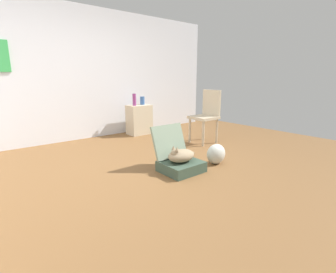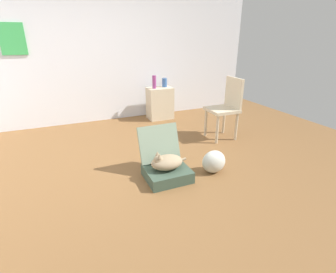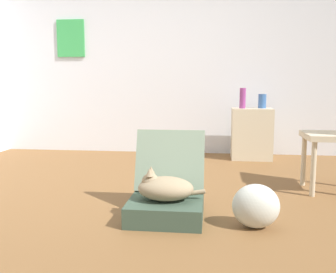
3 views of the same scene
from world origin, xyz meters
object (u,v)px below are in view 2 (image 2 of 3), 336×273
plastic_bag_white (214,162)px  vase_tall (154,82)px  suitcase_base (167,173)px  vase_short (165,82)px  side_table (160,103)px  cat (166,162)px  chair (226,106)px

plastic_bag_white → vase_tall: bearing=88.1°
plastic_bag_white → suitcase_base: bearing=172.1°
suitcase_base → vase_short: 2.63m
suitcase_base → side_table: 2.46m
plastic_bag_white → vase_short: (0.33, 2.44, 0.59)m
suitcase_base → vase_short: vase_short is taller
cat → suitcase_base: bearing=-2.3°
side_table → cat: bearing=-109.6°
side_table → chair: size_ratio=0.64×
vase_tall → vase_short: bearing=15.7°
side_table → vase_tall: 0.47m
plastic_bag_white → vase_short: vase_short is taller
side_table → chair: (0.62, -1.43, 0.23)m
plastic_bag_white → vase_tall: (0.08, 2.37, 0.63)m
plastic_bag_white → chair: (0.82, 0.96, 0.41)m
side_table → vase_short: bearing=20.6°
suitcase_base → vase_short: bearing=68.3°
vase_short → cat: bearing=-112.0°
plastic_bag_white → cat: bearing=172.2°
suitcase_base → vase_tall: size_ratio=2.04×
suitcase_base → vase_short: size_ratio=2.91×
cat → side_table: bearing=70.4°
suitcase_base → chair: bearing=31.5°
suitcase_base → vase_tall: 2.49m
suitcase_base → cat: (-0.01, 0.00, 0.16)m
vase_short → chair: size_ratio=0.18×
suitcase_base → cat: cat is taller
vase_tall → chair: chair is taller
suitcase_base → side_table: side_table is taller
vase_short → suitcase_base: bearing=-111.7°
cat → vase_tall: 2.45m
cat → vase_short: vase_short is taller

